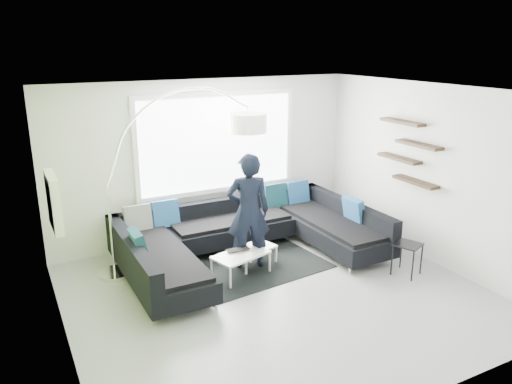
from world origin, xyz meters
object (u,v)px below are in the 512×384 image
(side_table, at_px, (407,259))
(laptop, at_px, (239,251))
(coffee_table, at_px, (248,260))
(person, at_px, (248,211))
(sectional_sofa, at_px, (251,239))
(arc_lamp, at_px, (107,188))

(side_table, xyz_separation_m, laptop, (-2.22, 1.19, 0.12))
(side_table, bearing_deg, coffee_table, 148.91)
(laptop, bearing_deg, person, 39.83)
(sectional_sofa, height_order, side_table, sectional_sofa)
(coffee_table, height_order, laptop, laptop)
(sectional_sofa, xyz_separation_m, laptop, (-0.36, -0.32, -0.01))
(laptop, bearing_deg, sectional_sofa, 45.54)
(sectional_sofa, relative_size, person, 2.21)
(sectional_sofa, bearing_deg, laptop, -138.85)
(coffee_table, relative_size, person, 0.59)
(sectional_sofa, height_order, laptop, sectional_sofa)
(sectional_sofa, height_order, arc_lamp, arc_lamp)
(coffee_table, bearing_deg, side_table, -46.77)
(sectional_sofa, height_order, coffee_table, sectional_sofa)
(person, bearing_deg, sectional_sofa, -110.94)
(arc_lamp, xyz_separation_m, person, (1.94, -0.65, -0.47))
(arc_lamp, height_order, person, arc_lamp)
(coffee_table, xyz_separation_m, side_table, (2.06, -1.24, 0.07))
(sectional_sofa, relative_size, coffee_table, 3.72)
(side_table, height_order, person, person)
(person, distance_m, laptop, 0.62)
(sectional_sofa, bearing_deg, side_table, -39.48)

